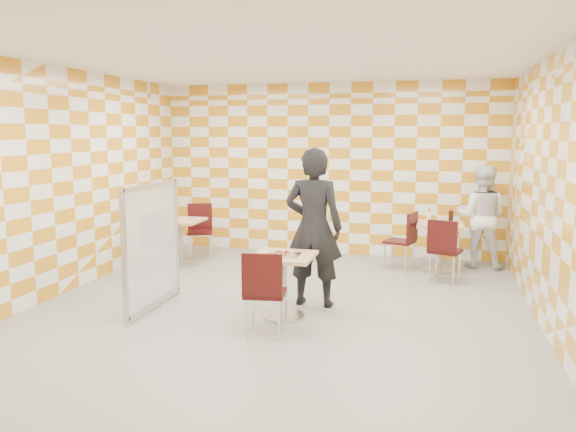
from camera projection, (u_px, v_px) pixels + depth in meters
The scene contains 15 objects.
room_shell at pixel (287, 184), 7.05m from camera, with size 7.00×7.00×7.00m.
main_table at pixel (283, 275), 6.51m from camera, with size 0.70×0.70×0.75m.
second_table at pixel (440, 239), 8.72m from camera, with size 0.70×0.70×0.75m.
empty_table at pixel (180, 234), 9.12m from camera, with size 0.70×0.70×0.75m.
chair_main_front at pixel (264, 287), 5.86m from camera, with size 0.47×0.48×0.92m.
chair_second_front at pixel (444, 246), 8.00m from camera, with size 0.52×0.53×0.92m.
chair_second_side at pixel (405, 236), 8.73m from camera, with size 0.54×0.53×0.92m.
chair_empty_near at pixel (157, 239), 8.55m from camera, with size 0.50×0.51×0.92m.
chair_empty_far at pixel (200, 226), 9.70m from camera, with size 0.55×0.55×0.92m.
partition at pixel (153, 246), 6.78m from camera, with size 0.08×1.38×1.55m.
man_dark at pixel (314, 227), 6.92m from camera, with size 0.72×0.47×1.97m, color black.
man_white at pixel (481, 217), 8.93m from camera, with size 0.80×0.62×1.64m, color white.
pizza_on_foil at pixel (283, 253), 6.45m from camera, with size 0.40×0.40×0.04m.
sport_bottle at pixel (429, 216), 8.86m from camera, with size 0.06×0.06×0.20m.
soda_bottle at pixel (451, 217), 8.66m from camera, with size 0.07×0.07×0.23m.
Camera 1 is at (1.75, -6.27, 2.15)m, focal length 35.00 mm.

